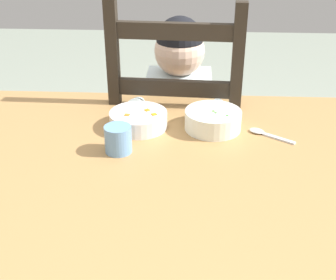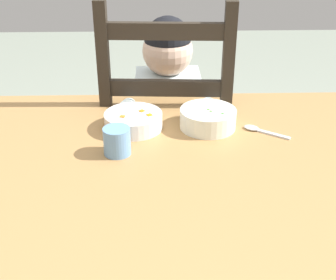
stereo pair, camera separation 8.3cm
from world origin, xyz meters
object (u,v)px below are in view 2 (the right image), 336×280
object	(u,v)px
dining_chair	(167,149)
child_figure	(168,112)
drinking_cup	(117,141)
bowl_of_peas	(208,118)
spoon	(258,130)
bowl_of_carrots	(133,120)
dining_table	(164,202)

from	to	relation	value
dining_chair	child_figure	world-z (taller)	dining_chair
dining_chair	drinking_cup	bearing A→B (deg)	-107.60
drinking_cup	bowl_of_peas	bearing A→B (deg)	30.18
dining_chair	spoon	distance (m)	0.47
bowl_of_carrots	spoon	xyz separation A→B (m)	(0.35, -0.03, -0.02)
child_figure	spoon	distance (m)	0.41
spoon	dining_chair	bearing A→B (deg)	127.78
dining_table	bowl_of_carrots	xyz separation A→B (m)	(-0.08, 0.24, 0.11)
bowl_of_peas	drinking_cup	bearing A→B (deg)	-149.82
dining_chair	drinking_cup	size ratio (longest dim) A/B	14.55
dining_table	bowl_of_peas	size ratio (longest dim) A/B	9.50
dining_table	child_figure	distance (m)	0.53
bowl_of_peas	child_figure	bearing A→B (deg)	110.01
dining_chair	bowl_of_carrots	world-z (taller)	dining_chair
dining_chair	child_figure	xyz separation A→B (m)	(0.00, -0.00, 0.15)
child_figure	spoon	bearing A→B (deg)	-52.38
bowl_of_carrots	drinking_cup	bearing A→B (deg)	-103.98
bowl_of_carrots	spoon	world-z (taller)	bowl_of_carrots
dining_table	drinking_cup	distance (m)	0.19
dining_chair	drinking_cup	distance (m)	0.54
dining_table	child_figure	world-z (taller)	child_figure
dining_chair	drinking_cup	world-z (taller)	dining_chair
child_figure	drinking_cup	world-z (taller)	child_figure
bowl_of_peas	spoon	xyz separation A→B (m)	(0.14, -0.03, -0.03)
bowl_of_carrots	spoon	bearing A→B (deg)	-4.57
dining_table	drinking_cup	size ratio (longest dim) A/B	21.09
child_figure	bowl_of_carrots	bearing A→B (deg)	-110.00
child_figure	bowl_of_peas	size ratio (longest dim) A/B	6.04
child_figure	spoon	size ratio (longest dim) A/B	7.75
bowl_of_carrots	spoon	size ratio (longest dim) A/B	1.32
child_figure	spoon	world-z (taller)	child_figure
dining_table	dining_chair	size ratio (longest dim) A/B	1.45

